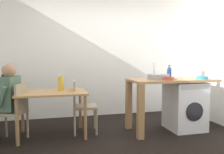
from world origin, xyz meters
TOP-DOWN VIEW (x-y plane):
  - ground_plane at (0.00, 0.00)m, footprint 5.46×5.46m
  - wall_back at (0.00, 1.75)m, footprint 4.60×0.10m
  - dining_table at (-1.03, 0.53)m, footprint 1.10×0.76m
  - chair_person_seat at (-1.58, 0.40)m, footprint 0.51×0.51m
  - chair_opposite at (-0.55, 0.59)m, footprint 0.44×0.44m
  - seated_person at (-1.73, 0.46)m, footprint 0.57×0.54m
  - kitchen_counter at (0.81, 0.30)m, footprint 1.50×0.68m
  - washing_machine at (1.28, 0.30)m, footprint 0.60×0.61m
  - sink_basin at (0.76, 0.30)m, footprint 0.38×0.38m
  - tap at (0.76, 0.48)m, footprint 0.02×0.02m
  - bottle_tall_green at (1.00, 0.36)m, footprint 0.06×0.06m
  - bottle_squat_brown at (1.09, 0.55)m, footprint 0.06×0.06m
  - mixing_bowl at (0.84, 0.10)m, footprint 0.20×0.20m
  - utensil_crock at (1.65, 0.35)m, footprint 0.11×0.11m
  - colander at (1.47, 0.08)m, footprint 0.20×0.20m
  - vase at (-0.88, 0.63)m, footprint 0.09×0.09m
  - scissors at (0.97, 0.20)m, footprint 0.15×0.06m

SIDE VIEW (x-z plane):
  - ground_plane at x=0.00m, z-range 0.00..0.00m
  - washing_machine at x=1.28m, z-range 0.00..0.86m
  - chair_person_seat at x=-1.58m, z-range 0.06..0.96m
  - chair_opposite at x=-0.55m, z-range 0.06..0.96m
  - dining_table at x=-1.03m, z-range 0.27..1.01m
  - seated_person at x=-1.73m, z-range 0.07..1.27m
  - kitchen_counter at x=0.81m, z-range 0.30..1.22m
  - vase at x=-0.88m, z-range 0.74..0.98m
  - scissors at x=0.97m, z-range 0.92..0.93m
  - mixing_bowl at x=0.84m, z-range 0.92..0.98m
  - colander at x=1.47m, z-range 0.92..0.98m
  - sink_basin at x=0.76m, z-range 0.92..1.01m
  - utensil_crock at x=1.65m, z-range 0.84..1.14m
  - bottle_squat_brown at x=1.09m, z-range 0.91..1.14m
  - bottle_tall_green at x=1.00m, z-range 0.91..1.15m
  - tap at x=0.76m, z-range 0.92..1.20m
  - wall_back at x=0.00m, z-range 0.00..2.70m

